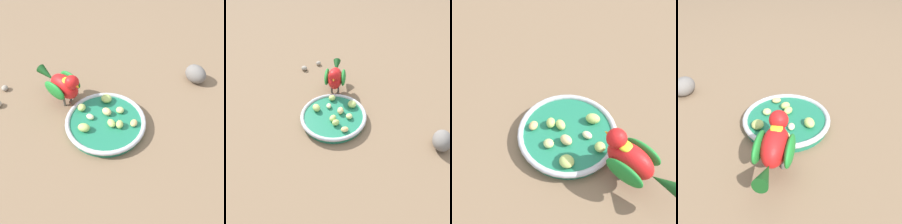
# 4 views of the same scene
# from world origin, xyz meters

# --- Properties ---
(ground_plane) EXTENTS (4.00, 4.00, 0.00)m
(ground_plane) POSITION_xyz_m (0.00, 0.00, 0.00)
(ground_plane) COLOR #7A6047
(feeding_bowl) EXTENTS (0.24, 0.24, 0.03)m
(feeding_bowl) POSITION_xyz_m (-0.03, -0.01, 0.02)
(feeding_bowl) COLOR #1E7251
(feeding_bowl) RESTS_ON ground_plane
(apple_piece_0) EXTENTS (0.05, 0.05, 0.02)m
(apple_piece_0) POSITION_xyz_m (0.05, -0.04, 0.03)
(apple_piece_0) COLOR #B2CC66
(apple_piece_0) RESTS_ON feeding_bowl
(apple_piece_1) EXTENTS (0.03, 0.03, 0.01)m
(apple_piece_1) POSITION_xyz_m (0.00, 0.03, 0.03)
(apple_piece_1) COLOR beige
(apple_piece_1) RESTS_ON feeding_bowl
(apple_piece_2) EXTENTS (0.04, 0.04, 0.02)m
(apple_piece_2) POSITION_xyz_m (-0.04, 0.06, 0.03)
(apple_piece_2) COLOR #B2CC66
(apple_piece_2) RESTS_ON feeding_bowl
(apple_piece_3) EXTENTS (0.04, 0.03, 0.02)m
(apple_piece_3) POSITION_xyz_m (0.00, -0.03, 0.03)
(apple_piece_3) COLOR #E5C67F
(apple_piece_3) RESTS_ON feeding_bowl
(apple_piece_4) EXTENTS (0.03, 0.03, 0.02)m
(apple_piece_4) POSITION_xyz_m (-0.01, -0.07, 0.03)
(apple_piece_4) COLOR #C6D17A
(apple_piece_4) RESTS_ON feeding_bowl
(apple_piece_5) EXTENTS (0.03, 0.02, 0.02)m
(apple_piece_5) POSITION_xyz_m (-0.05, -0.02, 0.03)
(apple_piece_5) COLOR #B2CC66
(apple_piece_5) RESTS_ON feeding_bowl
(apple_piece_6) EXTENTS (0.03, 0.03, 0.02)m
(apple_piece_6) POSITION_xyz_m (0.04, 0.04, 0.03)
(apple_piece_6) COLOR #B2CC66
(apple_piece_6) RESTS_ON feeding_bowl
(apple_piece_7) EXTENTS (0.03, 0.03, 0.02)m
(apple_piece_7) POSITION_xyz_m (-0.06, -0.05, 0.03)
(apple_piece_7) COLOR #B2CC66
(apple_piece_7) RESTS_ON feeding_bowl
(apple_piece_8) EXTENTS (0.03, 0.03, 0.02)m
(apple_piece_8) POSITION_xyz_m (-0.07, -0.09, 0.03)
(apple_piece_8) COLOR tan
(apple_piece_8) RESTS_ON feeding_bowl
(parrot) EXTENTS (0.17, 0.13, 0.13)m
(parrot) POSITION_xyz_m (0.11, 0.08, 0.08)
(parrot) COLOR #59544C
(parrot) RESTS_ON ground_plane
(rock_large) EXTENTS (0.09, 0.08, 0.06)m
(rock_large) POSITION_xyz_m (0.07, -0.38, 0.03)
(rock_large) COLOR slate
(rock_large) RESTS_ON ground_plane
(pebble_0) EXTENTS (0.03, 0.02, 0.02)m
(pebble_0) POSITION_xyz_m (0.24, 0.26, 0.01)
(pebble_0) COLOR gray
(pebble_0) RESTS_ON ground_plane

